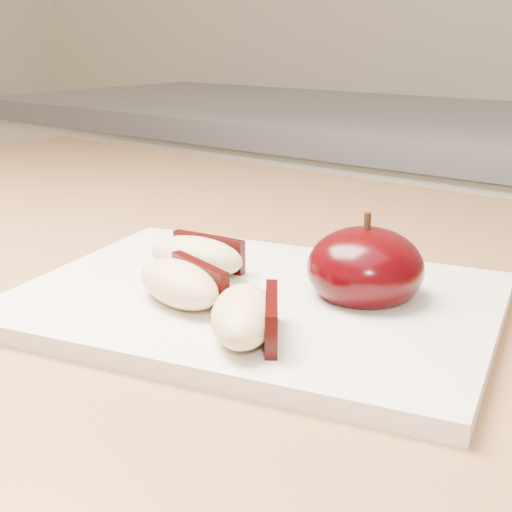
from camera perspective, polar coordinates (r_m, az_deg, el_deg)
The scene contains 5 objects.
cutting_board at distance 0.46m, azimuth -0.00°, elevation -3.69°, with size 0.30×0.22×0.01m, color silver.
apple_half at distance 0.45m, azimuth 8.72°, elevation -0.95°, with size 0.09×0.09×0.06m.
apple_wedge_a at distance 0.49m, azimuth -4.70°, elevation 0.03°, with size 0.08×0.04×0.03m.
apple_wedge_b at distance 0.44m, azimuth -6.02°, elevation -2.15°, with size 0.08×0.05×0.03m.
apple_wedge_c at distance 0.39m, azimuth -0.75°, elevation -4.79°, with size 0.07×0.08×0.03m.
Camera 1 is at (0.20, 0.07, 1.07)m, focal length 50.00 mm.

